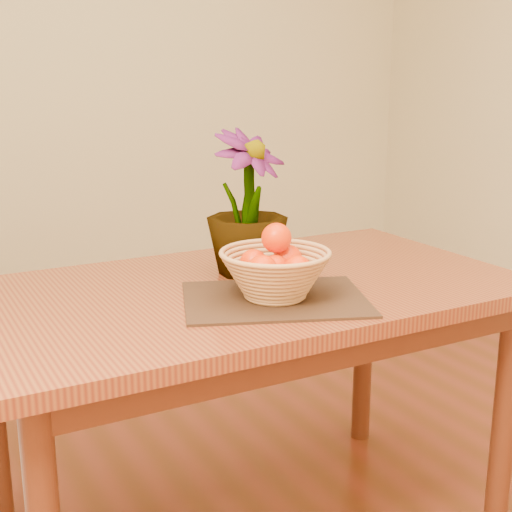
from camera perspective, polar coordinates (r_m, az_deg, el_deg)
name	(u,v)px	position (r m, az deg, el deg)	size (l,w,h in m)	color
wall_back	(56,58)	(3.61, -15.70, 15.02)	(4.00, 0.02, 2.70)	beige
table	(251,316)	(1.87, -0.43, -4.81)	(1.40, 0.80, 0.75)	brown
placemat	(275,299)	(1.71, 1.53, -3.46)	(0.43, 0.33, 0.01)	#321F12
wicker_basket	(275,276)	(1.70, 1.54, -1.63)	(0.27, 0.27, 0.11)	tan
orange_pile	(275,260)	(1.69, 1.57, -0.33)	(0.18, 0.17, 0.13)	#EC2D03
potted_plant	(247,203)	(1.90, -0.71, 4.25)	(0.22, 0.22, 0.39)	#1E4C15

